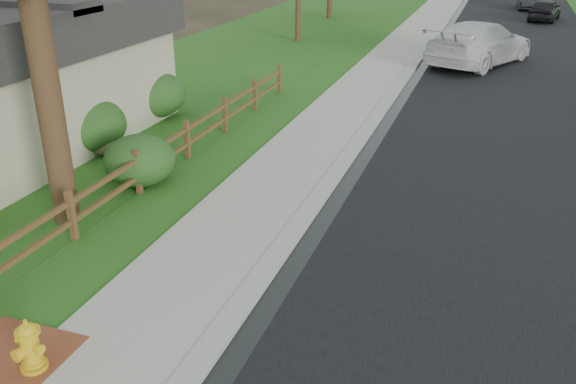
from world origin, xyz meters
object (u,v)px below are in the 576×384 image
at_px(white_suv, 480,43).
at_px(dark_car_mid, 545,10).
at_px(ranch_fence, 164,153).
at_px(fire_hydrant, 30,347).

distance_m(white_suv, dark_car_mid, 15.39).
distance_m(ranch_fence, fire_hydrant, 7.30).
bearing_deg(ranch_fence, fire_hydrant, -74.92).
xyz_separation_m(white_suv, dark_car_mid, (3.29, 15.03, -0.25)).
xyz_separation_m(fire_hydrant, white_suv, (4.71, 23.08, 0.48)).
height_order(white_suv, dark_car_mid, white_suv).
bearing_deg(white_suv, ranch_fence, 90.80).
height_order(ranch_fence, white_suv, white_suv).
height_order(ranch_fence, fire_hydrant, ranch_fence).
bearing_deg(fire_hydrant, white_suv, 78.47).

